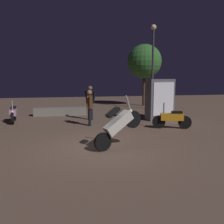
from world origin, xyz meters
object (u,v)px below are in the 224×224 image
(person_bystander_far, at_px, (90,100))
(streetlamp_near, at_px, (153,57))
(motorcycle_orange_parked_left, at_px, (172,118))
(person_rider_beside, at_px, (90,105))
(kiosk_billboard, at_px, (160,99))
(motorcycle_pink_parked_right, at_px, (13,113))
(motorcycle_white_foreground, at_px, (118,125))

(person_bystander_far, height_order, streetlamp_near, streetlamp_near)
(person_bystander_far, bearing_deg, motorcycle_orange_parked_left, 87.44)
(person_rider_beside, height_order, streetlamp_near, streetlamp_near)
(streetlamp_near, height_order, kiosk_billboard, streetlamp_near)
(person_rider_beside, bearing_deg, motorcycle_orange_parked_left, 161.00)
(person_bystander_far, bearing_deg, streetlamp_near, 165.58)
(motorcycle_pink_parked_right, distance_m, streetlamp_near, 9.60)
(motorcycle_orange_parked_left, bearing_deg, motorcycle_pink_parked_right, -5.12)
(motorcycle_white_foreground, relative_size, person_rider_beside, 1.01)
(motorcycle_pink_parked_right, distance_m, person_bystander_far, 3.82)
(motorcycle_orange_parked_left, height_order, person_rider_beside, person_rider_beside)
(person_bystander_far, height_order, kiosk_billboard, kiosk_billboard)
(person_bystander_far, bearing_deg, person_rider_beside, 31.69)
(person_rider_beside, bearing_deg, motorcycle_white_foreground, 99.78)
(motorcycle_white_foreground, height_order, kiosk_billboard, kiosk_billboard)
(person_rider_beside, height_order, person_bystander_far, person_bystander_far)
(motorcycle_orange_parked_left, relative_size, person_bystander_far, 0.92)
(streetlamp_near, relative_size, kiosk_billboard, 2.70)
(person_rider_beside, distance_m, kiosk_billboard, 3.89)
(motorcycle_orange_parked_left, height_order, kiosk_billboard, kiosk_billboard)
(person_bystander_far, distance_m, kiosk_billboard, 3.63)
(motorcycle_white_foreground, bearing_deg, motorcycle_orange_parked_left, 19.49)
(motorcycle_white_foreground, bearing_deg, kiosk_billboard, 34.69)
(motorcycle_white_foreground, distance_m, motorcycle_orange_parked_left, 3.79)
(motorcycle_white_foreground, height_order, person_rider_beside, motorcycle_white_foreground)
(motorcycle_orange_parked_left, distance_m, motorcycle_pink_parked_right, 7.55)
(motorcycle_white_foreground, xyz_separation_m, motorcycle_orange_parked_left, (2.92, 2.41, -0.31))
(motorcycle_white_foreground, bearing_deg, streetlamp_near, 43.25)
(motorcycle_white_foreground, xyz_separation_m, kiosk_billboard, (3.31, 4.67, 0.31))
(motorcycle_orange_parked_left, height_order, motorcycle_pink_parked_right, same)
(kiosk_billboard, bearing_deg, motorcycle_pink_parked_right, -23.63)
(motorcycle_pink_parked_right, height_order, kiosk_billboard, kiosk_billboard)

